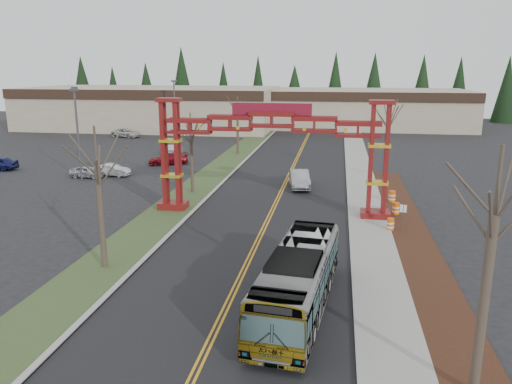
% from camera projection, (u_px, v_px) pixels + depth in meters
% --- Properties ---
extents(ground, '(200.00, 200.00, 0.00)m').
position_uv_depth(ground, '(217.00, 328.00, 22.01)').
color(ground, black).
rests_on(ground, ground).
extents(road, '(12.00, 110.00, 0.02)m').
position_uv_depth(road, '(281.00, 192.00, 45.94)').
color(road, black).
rests_on(road, ground).
extents(lane_line_left, '(0.12, 100.00, 0.01)m').
position_uv_depth(lane_line_left, '(280.00, 192.00, 45.95)').
color(lane_line_left, orange).
rests_on(lane_line_left, road).
extents(lane_line_right, '(0.12, 100.00, 0.01)m').
position_uv_depth(lane_line_right, '(282.00, 192.00, 45.92)').
color(lane_line_right, orange).
rests_on(lane_line_right, road).
extents(curb_right, '(0.30, 110.00, 0.15)m').
position_uv_depth(curb_right, '(349.00, 194.00, 44.95)').
color(curb_right, '#9C9D97').
rests_on(curb_right, ground).
extents(sidewalk_right, '(2.60, 110.00, 0.14)m').
position_uv_depth(sidewalk_right, '(365.00, 195.00, 44.73)').
color(sidewalk_right, gray).
rests_on(sidewalk_right, ground).
extents(landscape_strip, '(2.60, 50.00, 0.12)m').
position_uv_depth(landscape_strip, '(421.00, 258.00, 29.96)').
color(landscape_strip, black).
rests_on(landscape_strip, ground).
extents(grass_median, '(4.00, 110.00, 0.08)m').
position_uv_depth(grass_median, '(197.00, 188.00, 47.19)').
color(grass_median, '#314924').
rests_on(grass_median, ground).
extents(curb_left, '(0.30, 110.00, 0.15)m').
position_uv_depth(curb_left, '(216.00, 189.00, 46.89)').
color(curb_left, '#9C9D97').
rests_on(curb_left, ground).
extents(gateway_arch, '(18.20, 1.60, 8.90)m').
position_uv_depth(gateway_arch, '(271.00, 138.00, 37.78)').
color(gateway_arch, '#5C120C').
rests_on(gateway_arch, ground).
extents(retail_building_west, '(46.00, 22.30, 7.50)m').
position_uv_depth(retail_building_west, '(153.00, 107.00, 94.69)').
color(retail_building_west, tan).
rests_on(retail_building_west, ground).
extents(retail_building_east, '(38.00, 20.30, 7.00)m').
position_uv_depth(retail_building_east, '(365.00, 108.00, 96.11)').
color(retail_building_east, tan).
rests_on(retail_building_east, ground).
extents(conifer_treeline, '(116.10, 5.60, 13.00)m').
position_uv_depth(conifer_treeline, '(318.00, 89.00, 108.45)').
color(conifer_treeline, black).
rests_on(conifer_treeline, ground).
extents(transit_bus, '(3.68, 11.13, 3.04)m').
position_uv_depth(transit_bus, '(298.00, 280.00, 23.35)').
color(transit_bus, '#B0B2B8').
rests_on(transit_bus, ground).
extents(silver_sedan, '(2.53, 5.20, 1.64)m').
position_uv_depth(silver_sedan, '(300.00, 179.00, 47.56)').
color(silver_sedan, '#A5A8AD').
rests_on(silver_sedan, ground).
extents(parked_car_near_a, '(3.73, 1.76, 1.23)m').
position_uv_depth(parked_car_near_a, '(87.00, 172.00, 51.84)').
color(parked_car_near_a, '#B0B1B8').
rests_on(parked_car_near_a, ground).
extents(parked_car_near_b, '(3.96, 1.55, 1.29)m').
position_uv_depth(parked_car_near_b, '(112.00, 170.00, 52.67)').
color(parked_car_near_b, white).
rests_on(parked_car_near_b, ground).
extents(parked_car_mid_a, '(5.00, 3.50, 1.35)m').
position_uv_depth(parked_car_mid_a, '(168.00, 159.00, 58.92)').
color(parked_car_mid_a, maroon).
rests_on(parked_car_mid_a, ground).
extents(parked_car_far_a, '(1.51, 4.11, 1.35)m').
position_uv_depth(parked_car_far_a, '(174.00, 150.00, 65.49)').
color(parked_car_far_a, '#B0B3B8').
rests_on(parked_car_far_a, ground).
extents(parked_car_far_b, '(5.55, 3.85, 1.41)m').
position_uv_depth(parked_car_far_b, '(126.00, 133.00, 81.93)').
color(parked_car_far_b, silver).
rests_on(parked_car_far_b, ground).
extents(bare_tree_median_near, '(3.41, 3.41, 8.14)m').
position_uv_depth(bare_tree_median_near, '(97.00, 167.00, 27.31)').
color(bare_tree_median_near, '#382D26').
rests_on(bare_tree_median_near, ground).
extents(bare_tree_median_mid, '(3.08, 3.08, 7.30)m').
position_uv_depth(bare_tree_median_mid, '(191.00, 136.00, 44.49)').
color(bare_tree_median_mid, '#382D26').
rests_on(bare_tree_median_mid, ground).
extents(bare_tree_median_far, '(3.25, 3.25, 7.57)m').
position_uv_depth(bare_tree_median_far, '(238.00, 113.00, 64.64)').
color(bare_tree_median_far, '#382D26').
rests_on(bare_tree_median_far, ground).
extents(bare_tree_right_near, '(3.45, 3.45, 8.89)m').
position_uv_depth(bare_tree_right_near, '(494.00, 216.00, 15.93)').
color(bare_tree_right_near, '#382D26').
rests_on(bare_tree_right_near, ground).
extents(bare_tree_right_far, '(3.29, 3.29, 7.92)m').
position_uv_depth(bare_tree_right_far, '(389.00, 123.00, 50.51)').
color(bare_tree_right_far, '#382D26').
rests_on(bare_tree_right_far, ground).
extents(light_pole_near, '(0.79, 0.40, 9.15)m').
position_uv_depth(light_pole_near, '(77.00, 128.00, 49.83)').
color(light_pole_near, '#3F3F44').
rests_on(light_pole_near, ground).
extents(light_pole_mid, '(0.76, 0.38, 8.77)m').
position_uv_depth(light_pole_mid, '(77.00, 116.00, 64.75)').
color(light_pole_mid, '#3F3F44').
rests_on(light_pole_mid, ground).
extents(light_pole_far, '(0.80, 0.40, 9.20)m').
position_uv_depth(light_pole_far, '(175.00, 105.00, 79.16)').
color(light_pole_far, '#3F3F44').
rests_on(light_pole_far, ground).
extents(street_sign, '(0.45, 0.15, 1.98)m').
position_uv_depth(street_sign, '(403.00, 213.00, 34.50)').
color(street_sign, '#3F3F44').
rests_on(street_sign, ground).
extents(barrel_south, '(0.51, 0.51, 0.95)m').
position_uv_depth(barrel_south, '(390.00, 225.00, 34.91)').
color(barrel_south, '#DF5E0C').
rests_on(barrel_south, ground).
extents(barrel_mid, '(0.56, 0.56, 1.04)m').
position_uv_depth(barrel_mid, '(396.00, 209.00, 38.60)').
color(barrel_mid, '#DF5E0C').
rests_on(barrel_mid, ground).
extents(barrel_north, '(0.58, 0.58, 1.07)m').
position_uv_depth(barrel_north, '(392.00, 197.00, 42.12)').
color(barrel_north, '#DF5E0C').
rests_on(barrel_north, ground).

